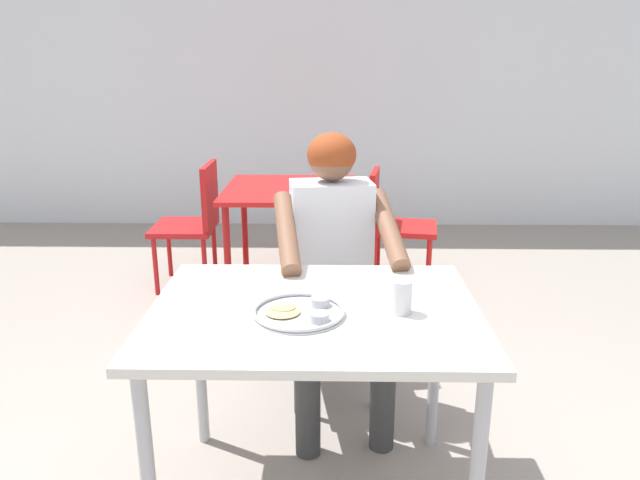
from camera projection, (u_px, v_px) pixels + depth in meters
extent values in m
cube|color=silver|center=(330.00, 37.00, 5.19)|extent=(12.00, 0.12, 3.40)
cube|color=silver|center=(314.00, 312.00, 1.89)|extent=(1.06, 0.81, 0.03)
cylinder|color=#B2B2B7|center=(148.00, 480.00, 1.68)|extent=(0.04, 0.04, 0.72)
cylinder|color=#B2B2B7|center=(200.00, 362.00, 2.34)|extent=(0.04, 0.04, 0.72)
cylinder|color=#B2B2B7|center=(435.00, 364.00, 2.32)|extent=(0.04, 0.04, 0.72)
cylinder|color=#B7BABF|center=(299.00, 314.00, 1.83)|extent=(0.29, 0.29, 0.01)
torus|color=#B7BABF|center=(299.00, 311.00, 1.83)|extent=(0.29, 0.29, 0.01)
cylinder|color=#B2B5BA|center=(319.00, 317.00, 1.77)|extent=(0.06, 0.06, 0.03)
cylinder|color=#C65119|center=(319.00, 315.00, 1.77)|extent=(0.05, 0.05, 0.01)
cylinder|color=#B2B5BA|center=(320.00, 302.00, 1.88)|extent=(0.06, 0.06, 0.03)
cylinder|color=maroon|center=(320.00, 300.00, 1.88)|extent=(0.05, 0.05, 0.01)
ellipsoid|color=tan|center=(283.00, 311.00, 1.83)|extent=(0.14, 0.14, 0.01)
ellipsoid|color=tan|center=(283.00, 307.00, 1.84)|extent=(0.09, 0.08, 0.01)
cylinder|color=silver|center=(401.00, 296.00, 1.83)|extent=(0.07, 0.07, 0.11)
cylinder|color=#593319|center=(401.00, 287.00, 1.83)|extent=(0.06, 0.06, 0.02)
cube|color=#3F3F44|center=(331.00, 307.00, 2.69)|extent=(0.48, 0.47, 0.04)
cube|color=#3F3F44|center=(325.00, 253.00, 2.81)|extent=(0.40, 0.10, 0.36)
cylinder|color=#3F3F44|center=(374.00, 367.00, 2.61)|extent=(0.03, 0.03, 0.41)
cylinder|color=#3F3F44|center=(297.00, 372.00, 2.57)|extent=(0.03, 0.03, 0.41)
cylinder|color=#3F3F44|center=(359.00, 333.00, 2.93)|extent=(0.03, 0.03, 0.41)
cylinder|color=#3F3F44|center=(291.00, 338.00, 2.89)|extent=(0.03, 0.03, 0.41)
cylinder|color=#393939|center=(383.00, 398.00, 2.34)|extent=(0.10, 0.10, 0.45)
cylinder|color=#393939|center=(373.00, 317.00, 2.45)|extent=(0.18, 0.41, 0.12)
cylinder|color=#393939|center=(308.00, 404.00, 2.30)|extent=(0.10, 0.10, 0.45)
cylinder|color=#393939|center=(302.00, 321.00, 2.41)|extent=(0.18, 0.41, 0.12)
cube|color=silver|center=(331.00, 243.00, 2.54)|extent=(0.37, 0.25, 0.54)
cylinder|color=brown|center=(388.00, 229.00, 2.36)|extent=(0.14, 0.46, 0.25)
cylinder|color=brown|center=(287.00, 232.00, 2.31)|extent=(0.14, 0.46, 0.25)
sphere|color=brown|center=(332.00, 158.00, 2.43)|extent=(0.19, 0.19, 0.19)
ellipsoid|color=maroon|center=(332.00, 155.00, 2.43)|extent=(0.21, 0.20, 0.18)
cube|color=red|center=(292.00, 190.00, 3.88)|extent=(0.87, 0.87, 0.03)
cylinder|color=#A31414|center=(228.00, 258.00, 3.63)|extent=(0.04, 0.04, 0.68)
cylinder|color=#A31414|center=(350.00, 259.00, 3.61)|extent=(0.04, 0.04, 0.68)
cylinder|color=#A31414|center=(245.00, 225.00, 4.35)|extent=(0.04, 0.04, 0.68)
cylinder|color=#A31414|center=(347.00, 226.00, 4.33)|extent=(0.04, 0.04, 0.68)
cube|color=red|center=(184.00, 227.00, 4.00)|extent=(0.41, 0.44, 0.04)
cube|color=red|center=(210.00, 195.00, 3.93)|extent=(0.04, 0.42, 0.42)
cylinder|color=red|center=(156.00, 266.00, 3.89)|extent=(0.03, 0.03, 0.40)
cylinder|color=red|center=(169.00, 250.00, 4.24)|extent=(0.03, 0.03, 0.40)
cylinder|color=red|center=(205.00, 266.00, 3.89)|extent=(0.03, 0.03, 0.40)
cylinder|color=red|center=(214.00, 250.00, 4.23)|extent=(0.03, 0.03, 0.40)
cube|color=red|center=(404.00, 228.00, 3.99)|extent=(0.50, 0.45, 0.04)
cube|color=red|center=(374.00, 197.00, 3.96)|extent=(0.09, 0.37, 0.37)
cylinder|color=red|center=(429.00, 253.00, 4.16)|extent=(0.03, 0.03, 0.40)
cylinder|color=red|center=(429.00, 267.00, 3.88)|extent=(0.03, 0.03, 0.40)
cylinder|color=red|center=(378.00, 250.00, 4.22)|extent=(0.03, 0.03, 0.40)
cylinder|color=red|center=(374.00, 264.00, 3.94)|extent=(0.03, 0.03, 0.40)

